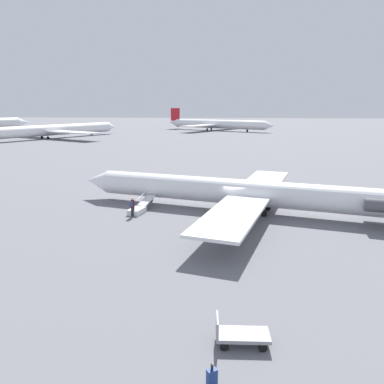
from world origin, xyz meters
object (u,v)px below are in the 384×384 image
object	(u,v)px
passenger	(132,206)
luggage_cart	(240,334)
airplane_far_left	(54,130)
boarding_stairs	(139,209)
airplane_far_center	(216,124)
airplane_main	(247,192)
suitcase	(212,377)

from	to	relation	value
passenger	luggage_cart	xyz separation A→B (m)	(-9.08, 17.73, -0.54)
airplane_far_left	boarding_stairs	size ratio (longest dim) A/B	11.31
airplane_far_center	luggage_cart	distance (m)	142.76
airplane_main	boarding_stairs	size ratio (longest dim) A/B	7.98
airplane_main	passenger	world-z (taller)	airplane_main
airplane_far_center	luggage_cart	bearing A→B (deg)	-57.06
airplane_far_center	airplane_far_left	bearing A→B (deg)	-108.01
airplane_main	boarding_stairs	xyz separation A→B (m)	(9.92, 1.27, -1.49)
airplane_far_center	airplane_far_left	world-z (taller)	airplane_far_center
boarding_stairs	suitcase	world-z (taller)	boarding_stairs
airplane_far_center	suitcase	size ratio (longest dim) A/B	51.36
airplane_far_center	suitcase	xyz separation A→B (m)	(-5.19, 145.08, -2.36)
suitcase	airplane_far_left	bearing A→B (deg)	-62.01
airplane_main	suitcase	size ratio (longest dim) A/B	37.53
passenger	airplane_far_center	bearing A→B (deg)	13.28
airplane_far_center	luggage_cart	xyz separation A→B (m)	(-6.22, 142.61, -2.23)
boarding_stairs	passenger	xyz separation A→B (m)	(0.25, 1.27, 0.64)
airplane_main	passenger	size ratio (longest dim) A/B	18.98
airplane_main	airplane_far_left	world-z (taller)	airplane_far_left
airplane_far_left	suitcase	world-z (taller)	airplane_far_left
passenger	suitcase	world-z (taller)	passenger
airplane_main	suitcase	bearing A→B (deg)	99.28
boarding_stairs	suitcase	bearing A→B (deg)	-145.41
airplane_far_center	suitcase	distance (m)	145.19
airplane_far_center	luggage_cart	size ratio (longest dim) A/B	19.97
boarding_stairs	passenger	world-z (taller)	passenger
boarding_stairs	passenger	distance (m)	1.44
airplane_far_center	boarding_stairs	xyz separation A→B (m)	(2.62, 123.62, -2.32)
airplane_far_center	airplane_main	bearing A→B (deg)	-56.14
boarding_stairs	passenger	bearing A→B (deg)	-176.63
boarding_stairs	luggage_cart	xyz separation A→B (m)	(-8.83, 18.99, 0.10)
luggage_cart	suitcase	xyz separation A→B (m)	(1.02, 2.47, -0.13)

